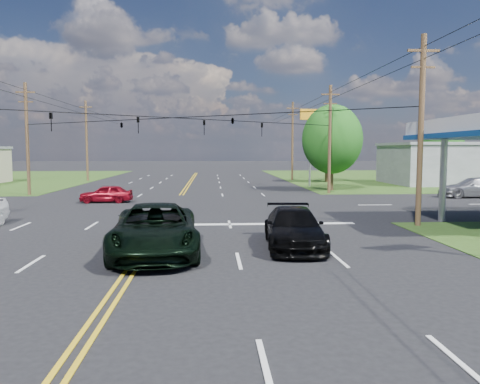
{
  "coord_description": "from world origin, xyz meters",
  "views": [
    {
      "loc": [
        2.57,
        -19.84,
        3.81
      ],
      "look_at": [
        4.16,
        6.0,
        1.51
      ],
      "focal_mm": 35.0,
      "sensor_mm": 36.0,
      "label": 1
    }
  ],
  "objects": [
    {
      "name": "sedan_far",
      "position": [
        23.93,
        16.86,
        0.81
      ],
      "size": [
        5.72,
        2.58,
        1.63
      ],
      "primitive_type": "imported",
      "rotation": [
        0.0,
        0.0,
        -1.62
      ],
      "color": "#99999D",
      "rests_on": "ground"
    },
    {
      "name": "pole_nw",
      "position": [
        -13.0,
        21.0,
        4.92
      ],
      "size": [
        1.6,
        0.28,
        9.5
      ],
      "color": "#472E1E",
      "rests_on": "ground"
    },
    {
      "name": "ground",
      "position": [
        0.0,
        12.0,
        0.0
      ],
      "size": [
        280.0,
        280.0,
        0.0
      ],
      "primitive_type": "plane",
      "color": "black",
      "rests_on": "ground"
    },
    {
      "name": "pole_ne",
      "position": [
        13.0,
        21.0,
        4.92
      ],
      "size": [
        1.6,
        0.28,
        9.5
      ],
      "color": "#472E1E",
      "rests_on": "ground"
    },
    {
      "name": "tree_right_b",
      "position": [
        16.5,
        36.0,
        4.22
      ],
      "size": [
        4.94,
        4.94,
        7.09
      ],
      "color": "#472E1E",
      "rests_on": "ground"
    },
    {
      "name": "stop_bar",
      "position": [
        5.0,
        4.0,
        0.0
      ],
      "size": [
        10.0,
        0.5,
        0.02
      ],
      "primitive_type": "cube",
      "color": "silver",
      "rests_on": "ground"
    },
    {
      "name": "span_wire_signals",
      "position": [
        0.0,
        12.0,
        6.0
      ],
      "size": [
        26.0,
        18.0,
        1.13
      ],
      "color": "black",
      "rests_on": "ground"
    },
    {
      "name": "pickup_dkgreen",
      "position": [
        0.5,
        -2.77,
        0.92
      ],
      "size": [
        3.59,
        6.86,
        1.84
      ],
      "primitive_type": "imported",
      "rotation": [
        0.0,
        0.0,
        0.08
      ],
      "color": "black",
      "rests_on": "ground"
    },
    {
      "name": "tree_far_r",
      "position": [
        34.0,
        42.0,
        4.54
      ],
      "size": [
        5.32,
        5.32,
        7.63
      ],
      "color": "#472E1E",
      "rests_on": "ground"
    },
    {
      "name": "retail_ne",
      "position": [
        30.0,
        32.0,
        2.2
      ],
      "size": [
        14.0,
        10.0,
        4.4
      ],
      "primitive_type": "cube",
      "color": "slate",
      "rests_on": "ground"
    },
    {
      "name": "grass_ne",
      "position": [
        35.0,
        44.0,
        0.0
      ],
      "size": [
        46.0,
        48.0,
        0.03
      ],
      "primitive_type": "cube",
      "color": "#2E4516",
      "rests_on": "ground"
    },
    {
      "name": "pole_left_far",
      "position": [
        -13.0,
        40.0,
        5.17
      ],
      "size": [
        1.6,
        0.28,
        10.0
      ],
      "color": "#472E1E",
      "rests_on": "ground"
    },
    {
      "name": "polesign_ne",
      "position": [
        13.0,
        29.19,
        6.4
      ],
      "size": [
        2.27,
        0.48,
        8.19
      ],
      "color": "#A5A5AA",
      "rests_on": "ground"
    },
    {
      "name": "pole_se",
      "position": [
        13.0,
        3.0,
        4.92
      ],
      "size": [
        1.6,
        0.28,
        9.5
      ],
      "color": "#472E1E",
      "rests_on": "ground"
    },
    {
      "name": "power_lines",
      "position": [
        0.0,
        10.0,
        8.6
      ],
      "size": [
        26.04,
        100.0,
        0.64
      ],
      "color": "black",
      "rests_on": "ground"
    },
    {
      "name": "sedan_red",
      "position": [
        -5.17,
        14.89,
        0.65
      ],
      "size": [
        3.81,
        1.54,
        1.3
      ],
      "primitive_type": "imported",
      "rotation": [
        0.0,
        0.0,
        -1.57
      ],
      "color": "maroon",
      "rests_on": "ground"
    },
    {
      "name": "pole_right_far",
      "position": [
        13.0,
        40.0,
        5.17
      ],
      "size": [
        1.6,
        0.28,
        10.0
      ],
      "color": "#472E1E",
      "rests_on": "ground"
    },
    {
      "name": "tree_right_a",
      "position": [
        14.0,
        24.0,
        4.87
      ],
      "size": [
        5.7,
        5.7,
        8.18
      ],
      "color": "#472E1E",
      "rests_on": "ground"
    },
    {
      "name": "suv_black",
      "position": [
        5.79,
        -1.84,
        0.77
      ],
      "size": [
        2.52,
        5.46,
        1.55
      ],
      "primitive_type": "imported",
      "rotation": [
        0.0,
        0.0,
        -0.07
      ],
      "color": "black",
      "rests_on": "ground"
    }
  ]
}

